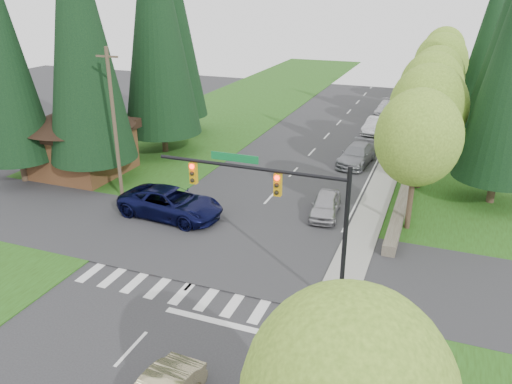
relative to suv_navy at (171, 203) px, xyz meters
The scene contains 29 objects.
ground 11.51m from the suv_navy, 65.64° to the right, with size 120.00×120.00×0.00m, color #28282B.
grass_east 20.16m from the suv_navy, 28.31° to the left, with size 14.00×110.00×0.06m, color #244211.
grass_west 12.67m from the suv_navy, 130.88° to the left, with size 14.00×110.00×0.06m, color #244211.
cross_street 5.40m from the suv_navy, 27.36° to the right, with size 120.00×8.00×0.10m, color #28282B.
sidewalk_east 16.41m from the suv_navy, 44.81° to the left, with size 1.80×80.00×0.13m, color gray.
curb_east 15.82m from the suv_navy, 46.98° to the left, with size 0.20×80.00×0.13m, color gray.
stone_wall_north 23.67m from the suv_navy, 55.72° to the left, with size 0.70×40.00×0.70m, color #4C4438.
traffic_signal 11.61m from the suv_navy, 33.18° to the right, with size 8.70×0.37×6.80m.
brown_building 11.45m from the suv_navy, 156.09° to the left, with size 8.40×8.40×5.40m.
utility_pole 6.56m from the suv_navy, 161.97° to the left, with size 1.60×0.24×10.00m.
decid_tree_0 15.12m from the suv_navy, 14.31° to the left, with size 4.80×4.80×8.37m.
decid_tree_1 18.22m from the suv_navy, 36.95° to the left, with size 5.20×5.20×8.80m.
decid_tree_2 22.90m from the suv_navy, 51.76° to the left, with size 5.00×5.00×8.82m.
decid_tree_3 28.62m from the suv_navy, 60.43° to the left, with size 5.00×5.00×8.55m.
decid_tree_4 34.91m from the suv_navy, 66.03° to the left, with size 5.40×5.40×9.18m.
decid_tree_5 41.22m from the suv_navy, 70.27° to the left, with size 4.80×4.80×8.30m.
decid_tree_6 47.89m from the suv_navy, 73.00° to the left, with size 5.20×5.20×8.86m.
conifer_w_a 13.36m from the suv_navy, 156.75° to the left, with size 6.12×6.12×19.80m.
conifer_w_b 16.21m from the suv_navy, 146.17° to the left, with size 5.44×5.44×17.80m.
conifer_w_c 17.14m from the suv_navy, 122.18° to the left, with size 6.46×6.46×20.80m.
conifer_w_d 15.77m from the suv_navy, behind, with size 5.10×5.10×16.80m.
conifer_w_e 21.95m from the suv_navy, 117.84° to the left, with size 5.78×5.78×18.80m.
conifer_e_c 42.79m from the suv_navy, 63.49° to the left, with size 5.10×5.10×16.80m.
suv_navy is the anchor object (origin of this frame).
parked_car_a 9.66m from the suv_navy, 22.31° to the left, with size 1.68×4.17×1.42m, color #A5A4A9.
parked_car_b 16.85m from the suv_navy, 57.99° to the left, with size 2.20×5.42×1.57m, color gray.
parked_car_c 25.80m from the suv_navy, 69.75° to the left, with size 1.62×4.64×1.53m, color #B5B4BA.
parked_car_d 33.48m from the suv_navy, 72.03° to the left, with size 1.70×4.22×1.44m, color silver.
parked_car_e 33.76m from the suv_navy, 74.66° to the left, with size 2.10×5.16×1.50m, color #BBBABF.
Camera 1 is at (10.37, -14.14, 13.31)m, focal length 35.00 mm.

